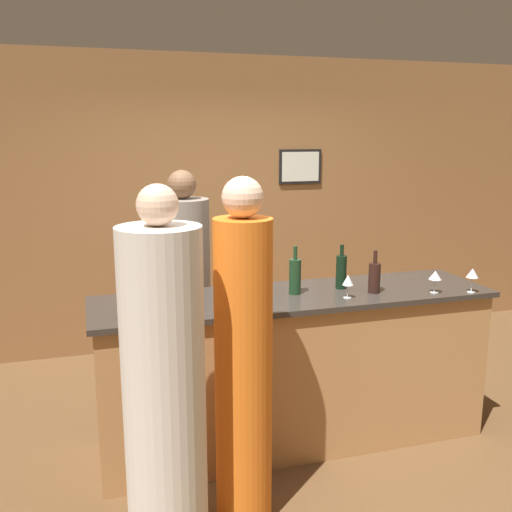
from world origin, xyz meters
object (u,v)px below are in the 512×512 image
at_px(guest_0, 164,394).
at_px(wine_bottle_2, 374,277).
at_px(wine_bottle_0, 341,271).
at_px(wine_bottle_1, 295,276).
at_px(guest_1, 243,366).
at_px(bartender, 185,300).

height_order(guest_0, wine_bottle_2, guest_0).
xyz_separation_m(wine_bottle_0, wine_bottle_1, (-0.35, -0.04, 0.00)).
xyz_separation_m(guest_0, wine_bottle_2, (1.48, 0.72, 0.29)).
height_order(guest_0, wine_bottle_1, guest_0).
relative_size(guest_0, wine_bottle_1, 5.82).
distance_m(wine_bottle_1, wine_bottle_2, 0.52).
bearing_deg(wine_bottle_0, guest_1, -140.87).
distance_m(wine_bottle_0, wine_bottle_1, 0.35).
distance_m(guest_0, guest_1, 0.47).
bearing_deg(wine_bottle_0, wine_bottle_2, -44.48).
bearing_deg(bartender, wine_bottle_0, 141.91).
height_order(guest_1, wine_bottle_1, guest_1).
bearing_deg(bartender, wine_bottle_2, 140.89).
distance_m(guest_0, wine_bottle_1, 1.33).
height_order(bartender, guest_1, guest_1).
xyz_separation_m(guest_0, wine_bottle_1, (0.98, 0.84, 0.31)).
distance_m(guest_1, wine_bottle_0, 1.18).
bearing_deg(wine_bottle_0, guest_0, -146.28).
xyz_separation_m(guest_1, wine_bottle_0, (0.89, 0.72, 0.28)).
relative_size(bartender, wine_bottle_2, 6.41).
bearing_deg(guest_1, wine_bottle_2, 28.08).
bearing_deg(wine_bottle_1, wine_bottle_2, -13.59).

